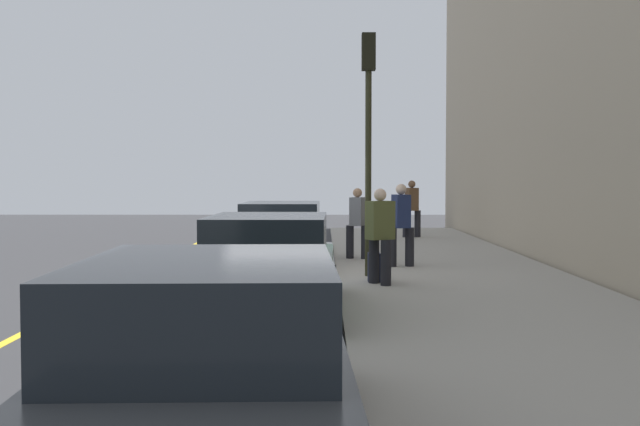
{
  "coord_description": "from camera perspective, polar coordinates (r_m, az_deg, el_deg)",
  "views": [
    {
      "loc": [
        -16.17,
        -0.74,
        2.04
      ],
      "look_at": [
        0.03,
        -0.67,
        1.33
      ],
      "focal_mm": 44.88,
      "sensor_mm": 36.0,
      "label": 1
    }
  ],
  "objects": [
    {
      "name": "traffic_light_pole",
      "position": [
        15.41,
        3.47,
        7.08
      ],
      "size": [
        0.35,
        0.26,
        4.64
      ],
      "color": "#2D2D19",
      "rests_on": "sidewalk"
    },
    {
      "name": "ground_plane",
      "position": [
        16.32,
        -2.35,
        -4.66
      ],
      "size": [
        56.0,
        56.0,
        0.0
      ],
      "primitive_type": "plane",
      "color": "#333335"
    },
    {
      "name": "parked_car_charcoal",
      "position": [
        5.49,
        -7.76,
        -10.98
      ],
      "size": [
        4.58,
        2.02,
        1.51
      ],
      "color": "black",
      "rests_on": "ground"
    },
    {
      "name": "pedestrian_grey_coat",
      "position": [
        18.68,
        2.69,
        -0.58
      ],
      "size": [
        0.51,
        0.53,
        1.65
      ],
      "color": "black",
      "rests_on": "sidewalk"
    },
    {
      "name": "lane_stripe_centre",
      "position": [
        16.77,
        -13.37,
        -4.52
      ],
      "size": [
        28.0,
        0.14,
        0.01
      ],
      "primitive_type": "cube",
      "color": "gold",
      "rests_on": "ground"
    },
    {
      "name": "pedestrian_olive_coat",
      "position": [
        14.18,
        4.3,
        -1.46
      ],
      "size": [
        0.51,
        0.54,
        1.7
      ],
      "color": "black",
      "rests_on": "sidewalk"
    },
    {
      "name": "parked_car_silver",
      "position": [
        17.43,
        -2.74,
        -1.7
      ],
      "size": [
        4.52,
        1.96,
        1.51
      ],
      "color": "black",
      "rests_on": "ground"
    },
    {
      "name": "pedestrian_brown_coat",
      "position": [
        25.62,
        6.56,
        0.43
      ],
      "size": [
        0.54,
        0.59,
        1.81
      ],
      "color": "black",
      "rests_on": "sidewalk"
    },
    {
      "name": "pedestrian_navy_coat",
      "position": [
        17.09,
        5.79,
        -0.68
      ],
      "size": [
        0.52,
        0.57,
        1.76
      ],
      "color": "black",
      "rests_on": "sidewalk"
    },
    {
      "name": "rolling_suitcase",
      "position": [
        14.62,
        3.87,
        -3.86
      ],
      "size": [
        0.34,
        0.22,
        0.88
      ],
      "color": "#191E38",
      "rests_on": "sidewalk"
    },
    {
      "name": "snow_bank_curb",
      "position": [
        19.26,
        0.14,
        -3.23
      ],
      "size": [
        6.86,
        0.56,
        0.22
      ],
      "primitive_type": "cube",
      "color": "white",
      "rests_on": "ground"
    },
    {
      "name": "sidewalk",
      "position": [
        16.49,
        9.21,
        -4.35
      ],
      "size": [
        28.0,
        4.6,
        0.15
      ],
      "primitive_type": "cube",
      "color": "#A39E93",
      "rests_on": "ground"
    },
    {
      "name": "parked_car_green",
      "position": [
        11.44,
        -3.63,
        -3.91
      ],
      "size": [
        4.55,
        1.96,
        1.51
      ],
      "color": "black",
      "rests_on": "ground"
    }
  ]
}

